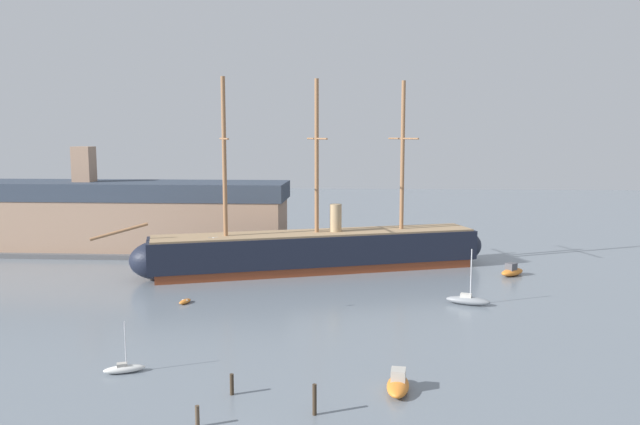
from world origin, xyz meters
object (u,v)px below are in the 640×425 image
object	(u,v)px
tall_ship	(317,250)
motorboat_far_right	(512,271)
sailboat_foreground_left	(124,368)
seagull_in_flight	(213,238)
sailboat_alongside_stern	(468,300)
motorboat_foreground_right	(398,384)
mooring_piling_left_pair	(197,416)
dinghy_alongside_bow	(185,301)
dinghy_far_left	(138,265)
mooring_piling_right_pair	(232,384)
dockside_warehouse_left	(125,217)
mooring_piling_nearest	(315,400)

from	to	relation	value
tall_ship	motorboat_far_right	distance (m)	29.01
sailboat_foreground_left	seagull_in_flight	distance (m)	18.59
tall_ship	sailboat_alongside_stern	xyz separation A→B (m)	(19.70, -17.59, -2.55)
motorboat_foreground_right	mooring_piling_left_pair	distance (m)	16.05
dinghy_alongside_bow	seagull_in_flight	distance (m)	12.10
dinghy_alongside_bow	dinghy_far_left	size ratio (longest dim) A/B	0.75
tall_ship	mooring_piling_left_pair	bearing A→B (deg)	-95.43
motorboat_far_right	seagull_in_flight	distance (m)	46.18
sailboat_alongside_stern	mooring_piling_left_pair	world-z (taller)	sailboat_alongside_stern
sailboat_alongside_stern	mooring_piling_left_pair	bearing A→B (deg)	-126.55
tall_ship	mooring_piling_right_pair	distance (m)	45.38
tall_ship	mooring_piling_right_pair	bearing A→B (deg)	-94.44
dockside_warehouse_left	seagull_in_flight	distance (m)	46.02
dinghy_far_left	motorboat_foreground_right	bearing A→B (deg)	-49.51
motorboat_far_right	sailboat_alongside_stern	bearing A→B (deg)	-119.62
motorboat_far_right	mooring_piling_nearest	world-z (taller)	mooring_piling_nearest
motorboat_foreground_right	dockside_warehouse_left	distance (m)	72.17
mooring_piling_nearest	dockside_warehouse_left	distance (m)	72.19
mooring_piling_nearest	mooring_piling_right_pair	world-z (taller)	mooring_piling_nearest
mooring_piling_nearest	sailboat_alongside_stern	bearing A→B (deg)	61.85
tall_ship	motorboat_foreground_right	size ratio (longest dim) A/B	13.03
dockside_warehouse_left	motorboat_foreground_right	bearing A→B (deg)	-51.86
tall_ship	motorboat_far_right	size ratio (longest dim) A/B	12.49
dockside_warehouse_left	seagull_in_flight	bearing A→B (deg)	-56.76
motorboat_far_right	dockside_warehouse_left	bearing A→B (deg)	167.30
mooring_piling_left_pair	motorboat_foreground_right	bearing A→B (deg)	25.57
mooring_piling_left_pair	mooring_piling_nearest	bearing A→B (deg)	16.45
dinghy_far_left	seagull_in_flight	world-z (taller)	seagull_in_flight
dinghy_far_left	mooring_piling_right_pair	size ratio (longest dim) A/B	1.78
dinghy_far_left	motorboat_far_right	bearing A→B (deg)	-1.88
motorboat_far_right	sailboat_foreground_left	bearing A→B (deg)	-136.94
tall_ship	dinghy_far_left	world-z (taller)	tall_ship
sailboat_alongside_stern	seagull_in_flight	bearing A→B (deg)	-164.83
dinghy_far_left	seagull_in_flight	size ratio (longest dim) A/B	3.02
dinghy_alongside_bow	tall_ship	bearing A→B (deg)	52.58
mooring_piling_right_pair	dockside_warehouse_left	distance (m)	66.16
motorboat_far_right	dockside_warehouse_left	size ratio (longest dim) A/B	0.08
dinghy_alongside_bow	dinghy_far_left	xyz separation A→B (m)	(-13.20, 19.74, 0.09)
dinghy_alongside_bow	dockside_warehouse_left	world-z (taller)	dockside_warehouse_left
dockside_warehouse_left	mooring_piling_nearest	bearing A→B (deg)	-58.09
mooring_piling_nearest	seagull_in_flight	size ratio (longest dim) A/B	2.33
mooring_piling_right_pair	seagull_in_flight	distance (m)	22.22
tall_ship	seagull_in_flight	size ratio (longest dim) A/B	57.32
sailboat_foreground_left	motorboat_foreground_right	bearing A→B (deg)	-5.85
mooring_piling_right_pair	motorboat_foreground_right	bearing A→B (deg)	6.32
sailboat_foreground_left	dockside_warehouse_left	bearing A→B (deg)	111.18
mooring_piling_nearest	dockside_warehouse_left	xyz separation A→B (m)	(-38.07, 61.13, 5.03)
tall_ship	dockside_warehouse_left	distance (m)	37.21
motorboat_far_right	mooring_piling_right_pair	bearing A→B (deg)	-126.53
tall_ship	mooring_piling_nearest	size ratio (longest dim) A/B	24.56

